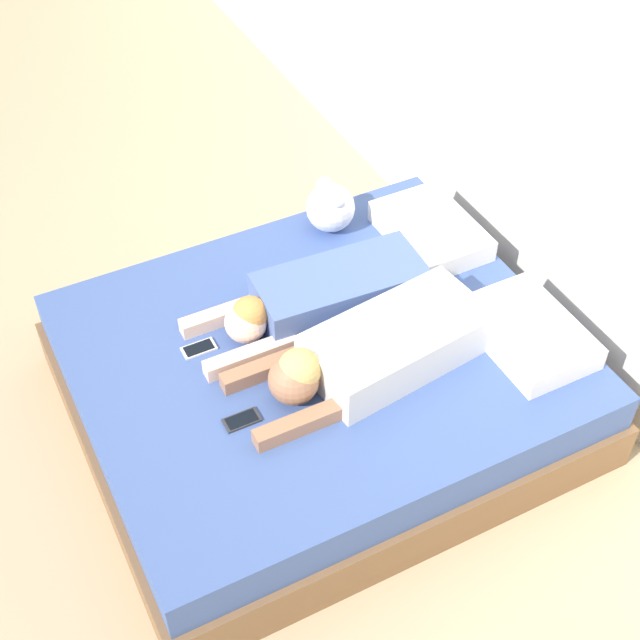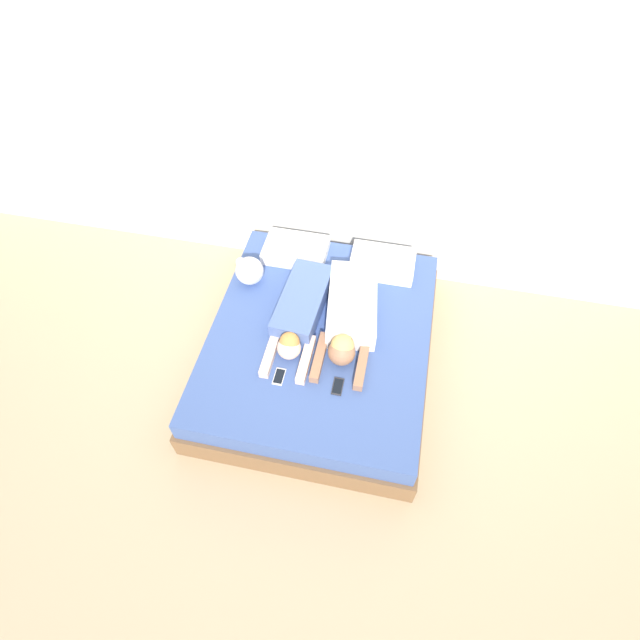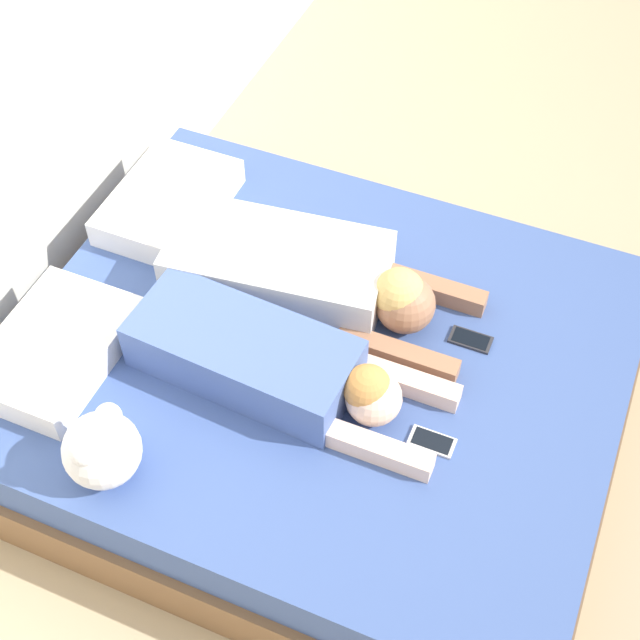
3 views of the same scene
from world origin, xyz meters
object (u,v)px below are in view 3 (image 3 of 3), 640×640
pillow_head_left (55,349)px  person_right (309,275)px  plush_toy (102,449)px  bed (320,384)px  cell_phone_left (432,442)px  person_left (274,364)px  pillow_head_right (169,202)px  cell_phone_right (471,340)px

pillow_head_left → person_right: size_ratio=0.49×
pillow_head_left → plush_toy: 0.50m
bed → plush_toy: (-0.70, 0.42, 0.34)m
pillow_head_left → plush_toy: (-0.31, -0.39, 0.07)m
bed → cell_phone_left: size_ratio=14.45×
person_right → person_left: bearing=-173.2°
plush_toy → bed: bearing=-30.7°
cell_phone_left → plush_toy: plush_toy is taller
person_right → pillow_head_left: bearing=132.1°
bed → person_left: 0.37m
pillow_head_right → cell_phone_right: pillow_head_right is taller
bed → pillow_head_right: bearing=64.1°
person_right → cell_phone_left: person_right is taller
bed → person_left: bearing=155.3°
pillow_head_left → person_right: person_right is taller
person_right → plush_toy: plush_toy is taller
bed → person_left: person_left is taller
pillow_head_right → person_left: 0.92m
pillow_head_left → cell_phone_left: (0.18, -1.28, -0.05)m
bed → person_left: size_ratio=1.94×
cell_phone_right → plush_toy: size_ratio=0.58×
cell_phone_left → person_right: bearing=55.0°
cell_phone_right → cell_phone_left: bearing=-179.1°
cell_phone_right → pillow_head_left: bearing=116.1°
bed → pillow_head_right: pillow_head_right is taller
pillow_head_right → cell_phone_left: bearing=-115.2°
plush_toy → person_right: bearing=-17.2°
bed → pillow_head_left: pillow_head_left is taller
cell_phone_right → bed: bearing=116.4°
pillow_head_left → person_left: bearing=-74.0°
pillow_head_right → cell_phone_left: 1.41m
plush_toy → person_left: bearing=-32.7°
cell_phone_left → pillow_head_right: bearing=64.8°
bed → person_right: person_right is taller
person_left → person_right: bearing=6.8°
person_left → plush_toy: bearing=147.3°
cell_phone_left → cell_phone_right: bearing=0.9°
person_right → cell_phone_left: 0.75m
cell_phone_right → pillow_head_right: bearing=82.9°
bed → person_right: bearing=31.9°
pillow_head_left → pillow_head_right: 0.78m
person_right → cell_phone_right: size_ratio=7.78×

